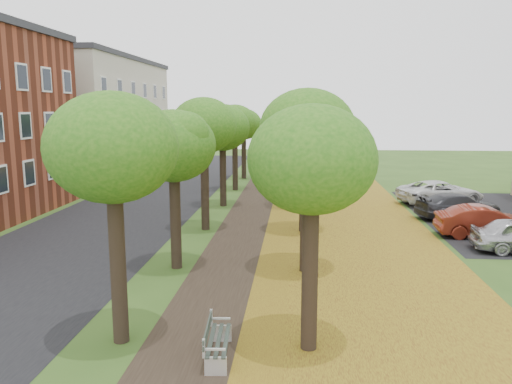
% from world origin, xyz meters
% --- Properties ---
extents(ground, '(120.00, 120.00, 0.00)m').
position_xyz_m(ground, '(0.00, 0.00, 0.00)').
color(ground, '#2D4C19').
rests_on(ground, ground).
extents(street_asphalt, '(8.00, 70.00, 0.01)m').
position_xyz_m(street_asphalt, '(-7.50, 15.00, 0.00)').
color(street_asphalt, black).
rests_on(street_asphalt, ground).
extents(footpath, '(3.20, 70.00, 0.01)m').
position_xyz_m(footpath, '(0.00, 15.00, 0.00)').
color(footpath, black).
rests_on(footpath, ground).
extents(leaf_verge, '(7.50, 70.00, 0.01)m').
position_xyz_m(leaf_verge, '(5.00, 15.00, 0.01)').
color(leaf_verge, olive).
rests_on(leaf_verge, ground).
extents(parking_lot, '(9.00, 16.00, 0.01)m').
position_xyz_m(parking_lot, '(13.50, 16.00, 0.00)').
color(parking_lot, black).
rests_on(parking_lot, ground).
extents(tree_row_west, '(3.42, 33.42, 6.36)m').
position_xyz_m(tree_row_west, '(-2.20, 15.00, 4.86)').
color(tree_row_west, black).
rests_on(tree_row_west, ground).
extents(tree_row_east, '(3.42, 33.42, 6.36)m').
position_xyz_m(tree_row_east, '(2.60, 15.00, 4.86)').
color(tree_row_east, black).
rests_on(tree_row_east, ground).
extents(building_cream, '(10.30, 20.30, 10.40)m').
position_xyz_m(building_cream, '(-17.00, 33.00, 5.21)').
color(building_cream, beige).
rests_on(building_cream, ground).
extents(bench, '(0.65, 1.83, 0.85)m').
position_xyz_m(bench, '(0.38, -0.65, 0.44)').
color(bench, '#2B362F').
rests_on(bench, ground).
extents(car_red, '(4.45, 1.70, 1.45)m').
position_xyz_m(car_red, '(11.00, 11.56, 0.72)').
color(car_red, maroon).
rests_on(car_red, ground).
extents(car_grey, '(4.99, 3.01, 1.35)m').
position_xyz_m(car_grey, '(11.00, 15.50, 0.68)').
color(car_grey, '#2E2E32').
rests_on(car_grey, ground).
extents(car_white, '(5.72, 3.80, 1.46)m').
position_xyz_m(car_white, '(11.19, 19.68, 0.73)').
color(car_white, silver).
rests_on(car_white, ground).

